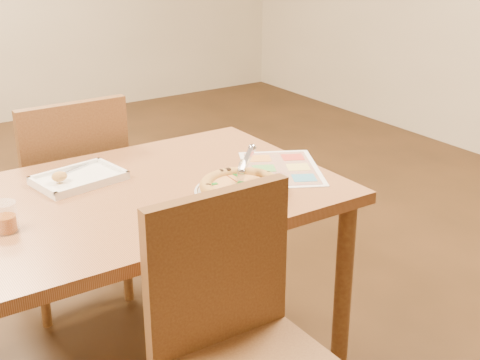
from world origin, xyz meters
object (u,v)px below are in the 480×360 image
dining_table (135,217)px  glass_tumbler (5,219)px  plate (240,192)px  pizza_cutter (245,164)px  appetizer_tray (78,179)px  chair_far (70,180)px  chair_near (238,323)px  menu (281,168)px  pizza (241,186)px

dining_table → glass_tumbler: (-0.41, -0.06, 0.12)m
plate → glass_tumbler: (-0.69, 0.14, 0.03)m
pizza_cutter → appetizer_tray: 0.56m
chair_far → glass_tumbler: size_ratio=5.41×
plate → glass_tumbler: bearing=168.3°
dining_table → plate: plate is taller
chair_near → glass_tumbler: size_ratio=5.41×
menu → glass_tumbler: bearing=178.1°
chair_far → appetizer_tray: 0.46m
pizza → pizza_cutter: size_ratio=2.04×
plate → menu: 0.27m
pizza → glass_tumbler: bearing=168.4°
pizza → glass_tumbler: (-0.69, 0.14, 0.01)m
chair_near → pizza: bearing=55.2°
chair_near → glass_tumbler: bearing=127.4°
dining_table → chair_far: 0.61m
plate → pizza_cutter: (0.04, 0.03, 0.08)m
glass_tumbler → appetizer_tray: bearing=38.9°
glass_tumbler → plate: bearing=-11.7°
plate → appetizer_tray: size_ratio=0.95×
menu → appetizer_tray: bearing=156.6°
chair_near → glass_tumbler: (-0.41, 0.54, 0.19)m
appetizer_tray → menu: size_ratio=0.84×
pizza → plate: bearing=-165.9°
pizza_cutter → appetizer_tray: pizza_cutter is taller
chair_near → appetizer_tray: (-0.11, 0.79, 0.16)m
pizza → glass_tumbler: glass_tumbler is taller
chair_near → menu: chair_near is taller
dining_table → chair_far: size_ratio=2.77×
chair_near → appetizer_tray: chair_near is taller
chair_near → plate: chair_near is taller
pizza → appetizer_tray: size_ratio=0.87×
chair_far → glass_tumbler: 0.80m
menu → chair_near: bearing=-135.5°
menu → dining_table: bearing=170.2°
plate → appetizer_tray: bearing=135.2°
chair_near → plate: 0.51m
chair_near → chair_far: size_ratio=1.00×
dining_table → chair_near: chair_near is taller
appetizer_tray → glass_tumbler: bearing=-141.1°
glass_tumbler → chair_far: bearing=57.9°
chair_near → dining_table: bearing=90.0°
pizza → menu: (0.24, 0.11, -0.03)m
chair_far → menu: size_ratio=1.30×
plate → glass_tumbler: size_ratio=3.31×
dining_table → chair_near: bearing=-90.0°
pizza_cutter → pizza: bearing=-179.1°
chair_near → appetizer_tray: 0.81m
chair_near → glass_tumbler: chair_near is taller
glass_tumbler → menu: glass_tumbler is taller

